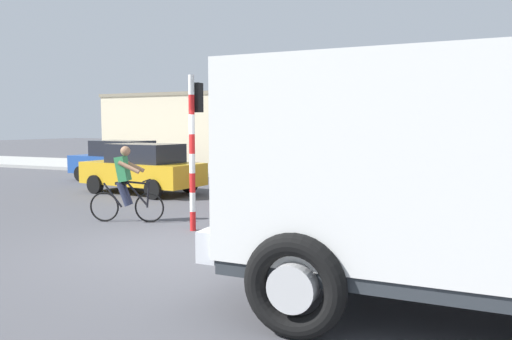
% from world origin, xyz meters
% --- Properties ---
extents(ground_plane, '(120.00, 120.00, 0.00)m').
position_xyz_m(ground_plane, '(0.00, 0.00, 0.00)').
color(ground_plane, '#4C4C51').
extents(sidewalk_far, '(80.00, 5.00, 0.16)m').
position_xyz_m(sidewalk_far, '(0.00, 13.15, 0.08)').
color(sidewalk_far, '#ADADA8').
rests_on(sidewalk_far, ground).
extents(truck_foreground, '(5.42, 2.86, 2.90)m').
position_xyz_m(truck_foreground, '(4.87, -1.41, 1.67)').
color(truck_foreground, white).
rests_on(truck_foreground, ground).
extents(cyclist, '(1.66, 0.67, 1.72)m').
position_xyz_m(cyclist, '(-2.15, 1.50, 0.86)').
color(cyclist, black).
rests_on(cyclist, ground).
extents(traffic_light_pole, '(0.24, 0.43, 3.20)m').
position_xyz_m(traffic_light_pole, '(-0.30, 1.40, 2.07)').
color(traffic_light_pole, red).
rests_on(traffic_light_pole, ground).
extents(car_red_near, '(4.30, 2.66, 1.60)m').
position_xyz_m(car_red_near, '(1.45, 5.11, 0.82)').
color(car_red_near, red).
rests_on(car_red_near, ground).
extents(car_white_mid, '(4.17, 2.24, 1.60)m').
position_xyz_m(car_white_mid, '(-4.67, 5.53, 0.82)').
color(car_white_mid, gold).
rests_on(car_white_mid, ground).
extents(car_far_side, '(4.14, 2.16, 1.60)m').
position_xyz_m(car_far_side, '(-7.59, 8.01, 0.82)').
color(car_far_side, '#234C9E').
rests_on(car_far_side, ground).
extents(pedestrian_near_kerb, '(0.34, 0.22, 1.62)m').
position_xyz_m(pedestrian_near_kerb, '(5.98, 9.06, 0.85)').
color(pedestrian_near_kerb, '#2D334C').
rests_on(pedestrian_near_kerb, ground).
extents(building_corner_left, '(10.49, 5.85, 4.19)m').
position_xyz_m(building_corner_left, '(-11.50, 20.18, 2.10)').
color(building_corner_left, beige).
rests_on(building_corner_left, ground).
extents(building_mid_block, '(11.14, 7.20, 5.50)m').
position_xyz_m(building_mid_block, '(0.80, 21.04, 2.75)').
color(building_mid_block, '#9E9389').
rests_on(building_mid_block, ground).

